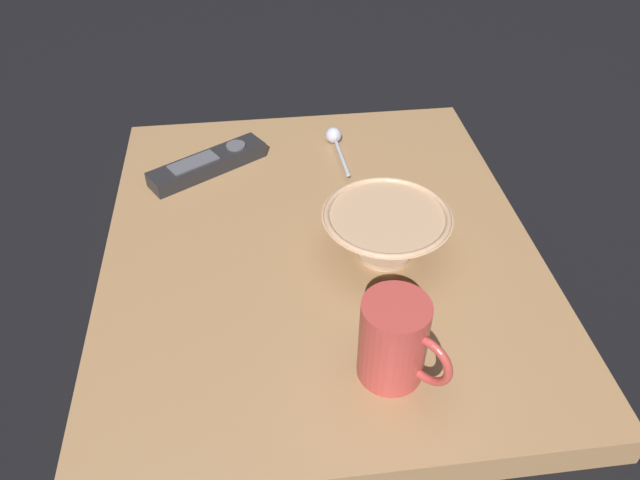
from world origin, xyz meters
name	(u,v)px	position (x,y,z in m)	size (l,w,h in m)	color
ground_plane	(319,263)	(0.00, 0.00, 0.00)	(6.00, 6.00, 0.00)	black
table	(319,252)	(0.00, 0.00, 0.02)	(0.66, 0.56, 0.04)	#936D47
cereal_bowl	(386,231)	(0.04, 0.08, 0.08)	(0.16, 0.16, 0.07)	tan
coffee_mug	(395,341)	(0.22, 0.05, 0.09)	(0.09, 0.08, 0.10)	#A53833
teaspoon	(335,138)	(-0.23, 0.05, 0.05)	(0.13, 0.03, 0.03)	#A3A5B2
tv_remote_near	(208,164)	(-0.18, -0.15, 0.05)	(0.13, 0.18, 0.03)	black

